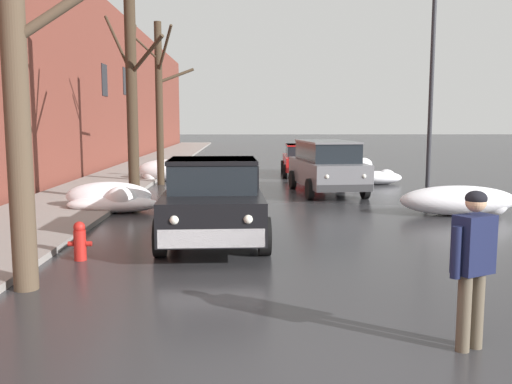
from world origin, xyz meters
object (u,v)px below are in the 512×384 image
(bare_tree_at_the_corner, at_px, (15,49))
(sedan_red_parked_kerbside_mid, at_px, (302,159))
(bare_tree_second_along_sidewalk, at_px, (131,79))
(pedestrian_with_coffee, at_px, (473,257))
(street_lamp_post, at_px, (431,86))
(pickup_truck_black_approaching_near_lane, at_px, (214,199))
(suv_grey_parked_kerbside_close, at_px, (327,165))
(bare_tree_mid_block, at_px, (160,100))
(fire_hydrant, at_px, (80,241))

(bare_tree_at_the_corner, xyz_separation_m, sedan_red_parked_kerbside_mid, (5.96, 17.45, -2.76))
(bare_tree_at_the_corner, distance_m, bare_tree_second_along_sidewalk, 8.39)
(bare_tree_at_the_corner, bearing_deg, bare_tree_second_along_sidewalk, 90.16)
(pedestrian_with_coffee, distance_m, street_lamp_post, 12.61)
(pickup_truck_black_approaching_near_lane, height_order, suv_grey_parked_kerbside_close, suv_grey_parked_kerbside_close)
(bare_tree_mid_block, height_order, sedan_red_parked_kerbside_mid, bare_tree_mid_block)
(bare_tree_at_the_corner, bearing_deg, sedan_red_parked_kerbside_mid, 71.15)
(bare_tree_mid_block, xyz_separation_m, pickup_truck_black_approaching_near_lane, (2.59, -10.33, -2.41))
(pedestrian_with_coffee, relative_size, fire_hydrant, 2.48)
(bare_tree_second_along_sidewalk, xyz_separation_m, fire_hydrant, (0.31, -6.67, -3.36))
(bare_tree_at_the_corner, xyz_separation_m, bare_tree_second_along_sidewalk, (-0.02, 8.38, 0.20))
(pickup_truck_black_approaching_near_lane, relative_size, street_lamp_post, 0.80)
(sedan_red_parked_kerbside_mid, relative_size, pedestrian_with_coffee, 2.48)
(bare_tree_at_the_corner, height_order, bare_tree_second_along_sidewalk, bare_tree_second_along_sidewalk)
(pedestrian_with_coffee, distance_m, fire_hydrant, 6.81)
(bare_tree_second_along_sidewalk, distance_m, sedan_red_parked_kerbside_mid, 11.26)
(bare_tree_mid_block, relative_size, street_lamp_post, 0.97)
(fire_hydrant, height_order, street_lamp_post, street_lamp_post)
(pickup_truck_black_approaching_near_lane, xyz_separation_m, sedan_red_parked_kerbside_mid, (3.35, 14.06, -0.13))
(bare_tree_second_along_sidewalk, relative_size, sedan_red_parked_kerbside_mid, 1.63)
(bare_tree_at_the_corner, height_order, bare_tree_mid_block, bare_tree_at_the_corner)
(bare_tree_at_the_corner, height_order, sedan_red_parked_kerbside_mid, bare_tree_at_the_corner)
(bare_tree_mid_block, distance_m, pedestrian_with_coffee, 17.21)
(bare_tree_second_along_sidewalk, relative_size, street_lamp_post, 1.10)
(suv_grey_parked_kerbside_close, distance_m, sedan_red_parked_kerbside_mid, 6.54)
(bare_tree_second_along_sidewalk, relative_size, fire_hydrant, 10.07)
(bare_tree_at_the_corner, relative_size, pickup_truck_black_approaching_near_lane, 1.31)
(suv_grey_parked_kerbside_close, xyz_separation_m, street_lamp_post, (3.05, -1.43, 2.61))
(bare_tree_mid_block, height_order, pickup_truck_black_approaching_near_lane, bare_tree_mid_block)
(bare_tree_mid_block, xyz_separation_m, sedan_red_parked_kerbside_mid, (5.94, 3.73, -2.54))
(fire_hydrant, distance_m, street_lamp_post, 12.24)
(suv_grey_parked_kerbside_close, relative_size, street_lamp_post, 0.75)
(bare_tree_second_along_sidewalk, height_order, street_lamp_post, bare_tree_second_along_sidewalk)
(pickup_truck_black_approaching_near_lane, xyz_separation_m, fire_hydrant, (-2.32, -1.68, -0.52))
(fire_hydrant, bearing_deg, bare_tree_at_the_corner, -99.64)
(bare_tree_second_along_sidewalk, bearing_deg, pedestrian_with_coffee, -61.93)
(bare_tree_mid_block, bearing_deg, pickup_truck_black_approaching_near_lane, -75.94)
(suv_grey_parked_kerbside_close, relative_size, fire_hydrant, 6.87)
(sedan_red_parked_kerbside_mid, xyz_separation_m, street_lamp_post, (3.21, -7.96, 2.84))
(pickup_truck_black_approaching_near_lane, bearing_deg, bare_tree_mid_block, 104.06)
(bare_tree_at_the_corner, xyz_separation_m, suv_grey_parked_kerbside_close, (6.12, 10.92, -2.53))
(pickup_truck_black_approaching_near_lane, height_order, sedan_red_parked_kerbside_mid, pickup_truck_black_approaching_near_lane)
(fire_hydrant, bearing_deg, street_lamp_post, 41.21)
(street_lamp_post, bearing_deg, bare_tree_second_along_sidewalk, -173.14)
(street_lamp_post, bearing_deg, fire_hydrant, -138.79)
(pickup_truck_black_approaching_near_lane, height_order, pedestrian_with_coffee, same)
(bare_tree_mid_block, relative_size, sedan_red_parked_kerbside_mid, 1.43)
(suv_grey_parked_kerbside_close, bearing_deg, bare_tree_mid_block, 155.32)
(sedan_red_parked_kerbside_mid, bearing_deg, fire_hydrant, -109.80)
(bare_tree_at_the_corner, bearing_deg, suv_grey_parked_kerbside_close, 60.75)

